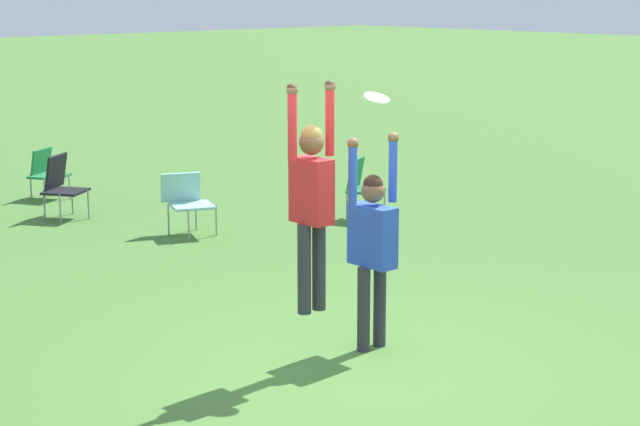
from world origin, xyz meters
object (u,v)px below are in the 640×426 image
camping_chair_2 (361,184)px  person_defending (372,238)px  person_jumping (312,193)px  camping_chair_0 (46,170)px  frisbee (377,98)px  camping_chair_1 (187,199)px  camping_chair_3 (61,183)px

camping_chair_2 → person_defending: bearing=22.3°
person_jumping → camping_chair_0: bearing=-12.5°
frisbee → camping_chair_0: 9.10m
camping_chair_0 → person_jumping: bearing=46.8°
camping_chair_0 → camping_chair_1: (0.16, -3.59, 0.04)m
frisbee → camping_chair_2: bearing=46.2°
camping_chair_0 → person_defending: bearing=51.5°
person_defending → camping_chair_2: person_defending is taller
person_defending → camping_chair_1: person_defending is taller
person_defending → camping_chair_0: bearing=172.3°
person_defending → camping_chair_0: person_defending is taller
camping_chair_1 → person_jumping: bearing=88.9°
person_jumping → frisbee: size_ratio=8.82×
person_defending → camping_chair_1: bearing=164.4°
person_jumping → camping_chair_2: size_ratio=2.29×
camping_chair_2 → frisbee: bearing=22.5°
camping_chair_0 → camping_chair_1: 3.59m
person_jumping → camping_chair_0: 8.90m
camping_chair_0 → camping_chair_3: (-0.56, -1.47, 0.06)m
person_defending → camping_chair_2: size_ratio=2.29×
frisbee → camping_chair_0: bearing=80.2°
person_jumping → camping_chair_2: 6.28m
camping_chair_1 → camping_chair_3: (-0.72, 2.12, 0.03)m
person_jumping → camping_chair_3: (1.55, 7.11, -1.06)m
person_defending → camping_chair_1: 5.26m
camping_chair_0 → camping_chair_2: bearing=90.2°
person_jumping → person_defending: person_jumping is taller
camping_chair_2 → camping_chair_3: size_ratio=0.96×
camping_chair_3 → person_jumping: bearing=44.3°
person_jumping → camping_chair_3: person_jumping is taller
camping_chair_2 → camping_chair_3: bearing=-67.9°
camping_chair_0 → camping_chair_1: camping_chair_1 is taller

